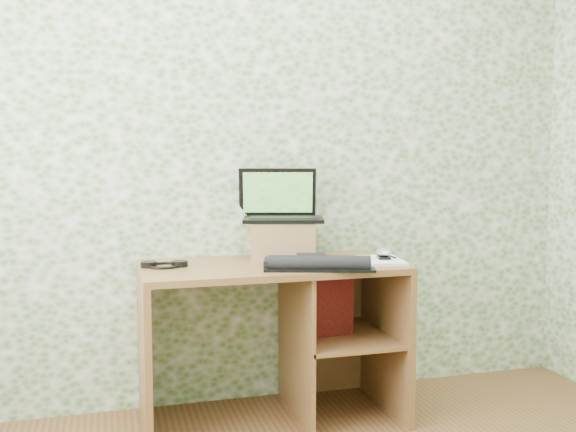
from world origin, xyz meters
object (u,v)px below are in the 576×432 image
object	(u,v)px
desk	(286,318)
keyboard	(315,263)
laptop	(281,208)
riser	(283,240)
notepad	(381,260)

from	to	relation	value
desk	keyboard	distance (m)	0.36
desk	laptop	xyz separation A→B (m)	(0.02, 0.16, 0.51)
riser	notepad	xyz separation A→B (m)	(0.42, -0.23, -0.09)
desk	riser	size ratio (longest dim) A/B	3.94
laptop	notepad	distance (m)	0.55
keyboard	notepad	distance (m)	0.37
laptop	keyboard	bearing A→B (deg)	-65.61
notepad	riser	bearing A→B (deg)	160.51
laptop	riser	bearing A→B (deg)	-75.12
laptop	keyboard	size ratio (longest dim) A/B	0.90
riser	keyboard	bearing A→B (deg)	-79.28
laptop	keyboard	distance (m)	0.42
laptop	notepad	xyz separation A→B (m)	(0.42, -0.27, -0.24)
riser	desk	bearing A→B (deg)	-99.79
desk	notepad	xyz separation A→B (m)	(0.44, -0.11, 0.28)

